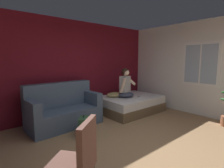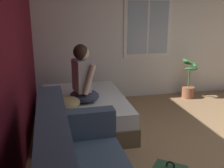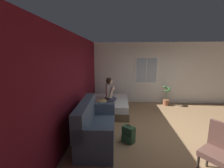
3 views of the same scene
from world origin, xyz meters
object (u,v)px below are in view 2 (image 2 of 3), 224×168
Objects in this scene: cell_phone at (95,93)px; potted_plant at (189,84)px; throw_pillow at (68,103)px; bed at (83,111)px; person_seated at (83,78)px.

potted_plant is (0.79, -2.15, -0.18)m from cell_phone.
throw_pillow is at bearing -149.77° from cell_phone.
throw_pillow is (-0.43, 0.26, 0.31)m from bed.
person_seated is at bearing 115.12° from potted_plant.
potted_plant is (1.12, -2.38, -0.53)m from person_seated.
potted_plant is at bearing -68.61° from bed.
throw_pillow is at bearing 117.22° from potted_plant.
potted_plant is at bearing -64.88° from person_seated.
bed is 3.91× the size of throw_pillow.
throw_pillow reaches higher than bed.
bed is 2.21× the size of potted_plant.
person_seated reaches higher than bed.
person_seated reaches higher than cell_phone.
person_seated is 0.54m from cell_phone.
person_seated is at bearing -46.75° from throw_pillow.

